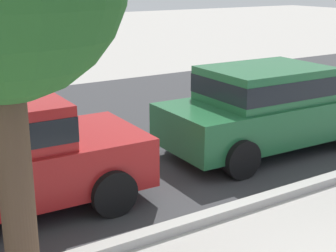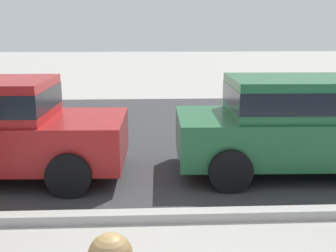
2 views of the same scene
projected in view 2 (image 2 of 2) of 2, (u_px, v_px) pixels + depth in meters
street_surface at (139, 131)px, 9.70m from camera, size 60.00×9.00×0.01m
curb_stone at (133, 216)px, 5.21m from camera, size 60.00×0.20×0.12m
parked_car_green at (301, 122)px, 6.83m from camera, size 4.14×2.01×1.56m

